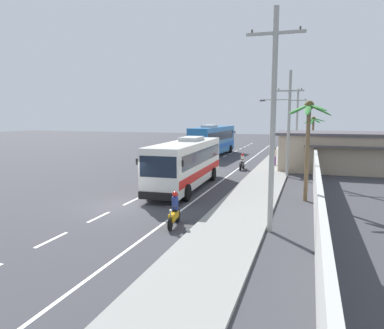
{
  "coord_description": "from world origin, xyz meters",
  "views": [
    {
      "loc": [
        10.14,
        -17.68,
        5.21
      ],
      "look_at": [
        2.24,
        6.33,
        1.7
      ],
      "focal_mm": 33.69,
      "sensor_mm": 36.0,
      "label": 1
    }
  ],
  "objects": [
    {
      "name": "roadside_building",
      "position": [
        14.91,
        18.41,
        1.81
      ],
      "size": [
        15.84,
        7.1,
        3.59
      ],
      "color": "tan",
      "rests_on": "ground"
    },
    {
      "name": "utility_pole_nearest",
      "position": [
        8.57,
        -1.74,
        5.07
      ],
      "size": [
        2.47,
        0.24,
        9.67
      ],
      "color": "#9E9E99",
      "rests_on": "ground"
    },
    {
      "name": "palm_nearest",
      "position": [
        10.44,
        34.41,
        3.69
      ],
      "size": [
        2.9,
        2.91,
        4.96
      ],
      "color": "brown",
      "rests_on": "ground"
    },
    {
      "name": "lane_markings",
      "position": [
        2.16,
        14.55,
        0.0
      ],
      "size": [
        3.72,
        71.0,
        0.01
      ],
      "color": "white",
      "rests_on": "ground"
    },
    {
      "name": "palm_second",
      "position": [
        10.02,
        4.81,
        4.62
      ],
      "size": [
        2.54,
        2.69,
        6.03
      ],
      "color": "brown",
      "rests_on": "ground"
    },
    {
      "name": "utility_pole_mid",
      "position": [
        8.3,
        13.32,
        4.68
      ],
      "size": [
        3.56,
        0.24,
        8.8
      ],
      "color": "#9E9E99",
      "rests_on": "ground"
    },
    {
      "name": "motorcycle_beside_bus",
      "position": [
        4.05,
        16.11,
        0.64
      ],
      "size": [
        0.56,
        1.96,
        1.55
      ],
      "color": "black",
      "rests_on": "ground"
    },
    {
      "name": "coach_bus_far_lane",
      "position": [
        -1.61,
        26.54,
        2.06
      ],
      "size": [
        3.21,
        12.47,
        3.96
      ],
      "color": "#2366A8",
      "rests_on": "ground"
    },
    {
      "name": "boundary_wall",
      "position": [
        10.6,
        14.0,
        1.13
      ],
      "size": [
        0.24,
        60.0,
        2.26
      ],
      "primitive_type": "cube",
      "color": "#B2B2AD",
      "rests_on": "ground"
    },
    {
      "name": "ground_plane",
      "position": [
        0.0,
        0.0,
        0.0
      ],
      "size": [
        160.0,
        160.0,
        0.0
      ],
      "primitive_type": "plane",
      "color": "#3A3A3F"
    },
    {
      "name": "coach_bus_foreground",
      "position": [
        1.81,
        6.36,
        1.86
      ],
      "size": [
        3.13,
        11.2,
        3.58
      ],
      "color": "silver",
      "rests_on": "ground"
    },
    {
      "name": "sidewalk_kerb",
      "position": [
        6.8,
        10.0,
        0.07
      ],
      "size": [
        3.2,
        90.0,
        0.14
      ],
      "primitive_type": "cube",
      "color": "gray",
      "rests_on": "ground"
    },
    {
      "name": "pedestrian_near_kerb",
      "position": [
        6.81,
        19.13,
        1.09
      ],
      "size": [
        0.36,
        0.36,
        1.8
      ],
      "rotation": [
        0.0,
        0.0,
        6.19
      ],
      "color": "#75388E",
      "rests_on": "sidewalk_kerb"
    },
    {
      "name": "utility_pole_far",
      "position": [
        8.5,
        28.38,
        4.33
      ],
      "size": [
        2.15,
        0.24,
        8.3
      ],
      "color": "#9E9E99",
      "rests_on": "ground"
    },
    {
      "name": "motorcycle_trailing",
      "position": [
        4.21,
        -2.31,
        0.66
      ],
      "size": [
        0.56,
        1.96,
        1.63
      ],
      "color": "black",
      "rests_on": "ground"
    }
  ]
}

